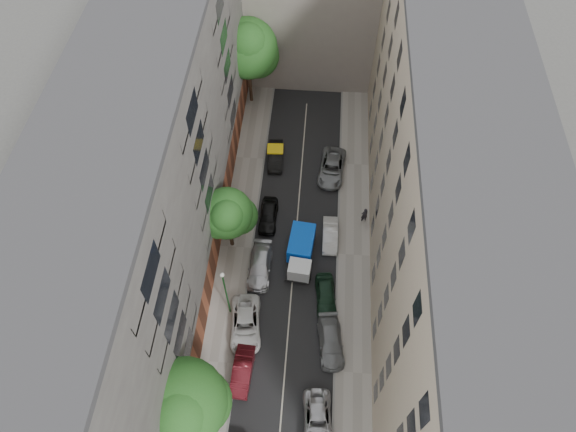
# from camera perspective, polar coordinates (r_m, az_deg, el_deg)

# --- Properties ---
(ground) EXTENTS (120.00, 120.00, 0.00)m
(ground) POSITION_cam_1_polar(r_m,az_deg,el_deg) (48.05, 0.75, -3.97)
(ground) COLOR #4C4C49
(ground) RESTS_ON ground
(road_surface) EXTENTS (8.00, 44.00, 0.02)m
(road_surface) POSITION_cam_1_polar(r_m,az_deg,el_deg) (48.04, 0.75, -3.96)
(road_surface) COLOR black
(road_surface) RESTS_ON ground
(sidewalk_left) EXTENTS (3.00, 44.00, 0.15)m
(sidewalk_left) POSITION_cam_1_polar(r_m,az_deg,el_deg) (48.44, -5.77, -3.47)
(sidewalk_left) COLOR gray
(sidewalk_left) RESTS_ON ground
(sidewalk_right) EXTENTS (3.00, 44.00, 0.15)m
(sidewalk_right) POSITION_cam_1_polar(r_m,az_deg,el_deg) (48.15, 7.31, -4.33)
(sidewalk_right) COLOR gray
(sidewalk_right) RESTS_ON ground
(building_left) EXTENTS (8.00, 44.00, 20.00)m
(building_left) POSITION_cam_1_polar(r_m,az_deg,el_deg) (41.59, -14.44, 4.19)
(building_left) COLOR #4E4B49
(building_left) RESTS_ON ground
(building_right) EXTENTS (8.00, 44.00, 20.00)m
(building_right) POSITION_cam_1_polar(r_m,az_deg,el_deg) (40.91, 16.47, 2.27)
(building_right) COLOR tan
(building_right) RESTS_ON ground
(tarp_truck) EXTENTS (2.56, 5.43, 2.42)m
(tarp_truck) POSITION_cam_1_polar(r_m,az_deg,el_deg) (46.51, 1.44, -3.97)
(tarp_truck) COLOR black
(tarp_truck) RESTS_ON ground
(car_left_1) EXTENTS (1.71, 4.33, 1.40)m
(car_left_1) POSITION_cam_1_polar(r_m,az_deg,el_deg) (42.86, -5.09, -16.78)
(car_left_1) COLOR #501016
(car_left_1) RESTS_ON ground
(car_left_2) EXTENTS (3.07, 5.62, 1.49)m
(car_left_2) POSITION_cam_1_polar(r_m,az_deg,el_deg) (44.17, -4.74, -11.87)
(car_left_2) COLOR silver
(car_left_2) RESTS_ON ground
(car_left_3) EXTENTS (2.03, 4.96, 1.44)m
(car_left_3) POSITION_cam_1_polar(r_m,az_deg,el_deg) (46.52, -3.14, -5.60)
(car_left_3) COLOR silver
(car_left_3) RESTS_ON ground
(car_left_4) EXTENTS (1.73, 4.24, 1.44)m
(car_left_4) POSITION_cam_1_polar(r_m,az_deg,el_deg) (49.41, -2.21, 0.07)
(car_left_4) COLOR black
(car_left_4) RESTS_ON ground
(car_left_5) EXTENTS (1.72, 4.31, 1.40)m
(car_left_5) POSITION_cam_1_polar(r_m,az_deg,el_deg) (54.06, -1.40, 6.69)
(car_left_5) COLOR black
(car_left_5) RESTS_ON ground
(car_right_0) EXTENTS (2.56, 4.87, 1.30)m
(car_right_0) POSITION_cam_1_polar(r_m,az_deg,el_deg) (41.84, 3.31, -21.70)
(car_right_0) COLOR #B4B4B9
(car_right_0) RESTS_ON ground
(car_right_1) EXTENTS (2.59, 5.02, 1.39)m
(car_right_1) POSITION_cam_1_polar(r_m,az_deg,el_deg) (43.64, 4.77, -13.79)
(car_right_1) COLOR slate
(car_right_1) RESTS_ON ground
(car_right_2) EXTENTS (2.15, 4.38, 1.44)m
(car_right_2) POSITION_cam_1_polar(r_m,az_deg,el_deg) (45.26, 4.21, -8.76)
(car_right_2) COLOR black
(car_right_2) RESTS_ON ground
(car_right_3) EXTENTS (1.47, 4.01, 1.31)m
(car_right_3) POSITION_cam_1_polar(r_m,az_deg,el_deg) (48.37, 4.70, -2.14)
(car_right_3) COLOR silver
(car_right_3) RESTS_ON ground
(car_right_4) EXTENTS (3.03, 5.62, 1.50)m
(car_right_4) POSITION_cam_1_polar(r_m,az_deg,el_deg) (53.12, 4.89, 5.35)
(car_right_4) COLOR slate
(car_right_4) RESTS_ON ground
(tree_near) EXTENTS (6.20, 6.05, 9.27)m
(tree_near) POSITION_cam_1_polar(r_m,az_deg,el_deg) (37.00, -11.46, -19.91)
(tree_near) COLOR #382619
(tree_near) RESTS_ON sidewalk_left
(tree_mid) EXTENTS (4.91, 4.57, 7.45)m
(tree_mid) POSITION_cam_1_polar(r_m,az_deg,el_deg) (44.42, -6.68, 0.08)
(tree_mid) COLOR #382619
(tree_mid) RESTS_ON sidewalk_left
(tree_far) EXTENTS (6.46, 6.35, 10.51)m
(tree_far) POSITION_cam_1_polar(r_m,az_deg,el_deg) (56.30, -4.42, 17.86)
(tree_far) COLOR #382619
(tree_far) RESTS_ON sidewalk_left
(lamp_post) EXTENTS (0.36, 0.36, 6.85)m
(lamp_post) POSITION_cam_1_polar(r_m,az_deg,el_deg) (41.64, -6.97, -8.12)
(lamp_post) COLOR #195A23
(lamp_post) RESTS_ON sidewalk_left
(pedestrian) EXTENTS (0.80, 0.67, 1.86)m
(pedestrian) POSITION_cam_1_polar(r_m,az_deg,el_deg) (49.52, 8.49, 0.13)
(pedestrian) COLOR black
(pedestrian) RESTS_ON sidewalk_right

